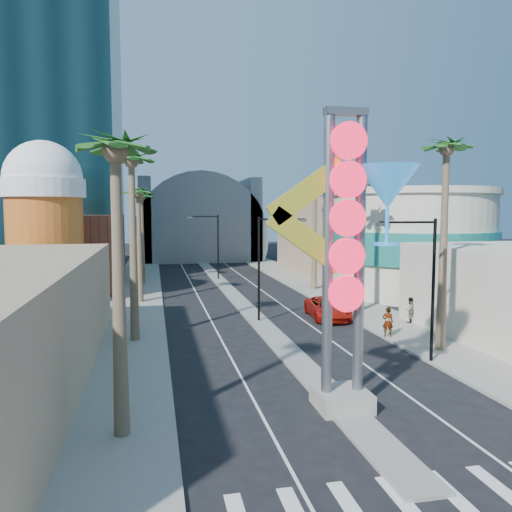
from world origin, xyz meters
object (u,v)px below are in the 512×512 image
Objects in this scene: neon_sign at (363,237)px; pedestrian_b at (410,310)px; pedestrian_a at (388,322)px; red_pickup at (328,308)px.

pedestrian_b is at bearing 54.45° from neon_sign.
pedestrian_b is at bearing -115.12° from pedestrian_a.
pedestrian_b is (5.26, -3.21, 0.27)m from red_pickup.
neon_sign is at bearing -100.18° from red_pickup.
red_pickup is at bearing -55.77° from pedestrian_a.
neon_sign reaches higher than red_pickup.
red_pickup is 6.97m from pedestrian_a.
neon_sign is 18.32m from pedestrian_b.
pedestrian_a is at bearing -70.42° from red_pickup.
pedestrian_b is (3.54, 3.53, -0.03)m from pedestrian_a.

